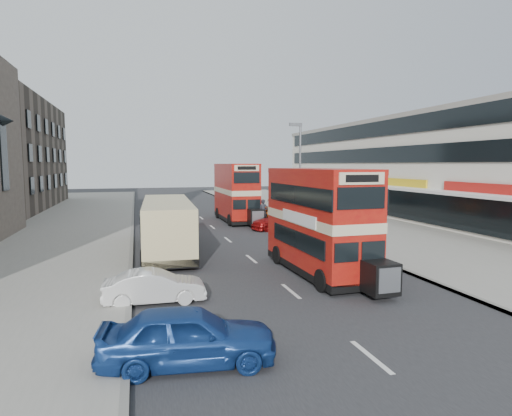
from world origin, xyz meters
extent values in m
plane|color=#28282B|center=(0.00, 0.00, 0.00)|extent=(160.00, 160.00, 0.00)
cube|color=#28282B|center=(0.00, 20.00, 0.01)|extent=(12.00, 90.00, 0.01)
cube|color=gray|center=(12.00, 20.00, 0.07)|extent=(12.00, 90.00, 0.15)
cube|color=gray|center=(-12.00, 20.00, 0.07)|extent=(12.00, 90.00, 0.15)
cube|color=gray|center=(-6.10, 20.00, 0.07)|extent=(0.20, 90.00, 0.16)
cube|color=gray|center=(6.10, 20.00, 0.07)|extent=(0.20, 90.00, 0.16)
cube|color=beige|center=(20.00, 22.00, 4.50)|extent=(8.00, 46.00, 9.00)
cube|color=black|center=(15.95, 22.00, 1.60)|extent=(0.10, 44.00, 2.40)
cube|color=gray|center=(20.00, 22.00, 9.10)|extent=(8.20, 46.20, 0.40)
cube|color=white|center=(15.10, 22.00, 3.00)|extent=(1.80, 44.00, 0.20)
cylinder|color=slate|center=(6.60, 18.00, 4.00)|extent=(0.16, 0.16, 8.00)
cube|color=slate|center=(6.20, 18.00, 8.00)|extent=(1.00, 0.20, 0.25)
cube|color=black|center=(2.14, 4.34, 0.32)|extent=(2.50, 7.33, 0.32)
cube|color=#990E0D|center=(2.14, 4.34, 1.41)|extent=(2.48, 7.33, 2.00)
cube|color=beige|center=(2.14, 4.34, 2.54)|extent=(2.52, 7.37, 0.41)
cube|color=#990E0D|center=(2.14, 4.34, 3.63)|extent=(2.48, 7.33, 1.91)
cube|color=#990E0D|center=(2.14, 4.34, 4.66)|extent=(2.50, 7.35, 0.23)
cube|color=black|center=(2.83, 0.18, 0.82)|extent=(1.12, 1.12, 1.18)
cube|color=black|center=(2.62, 23.08, 0.33)|extent=(2.43, 7.63, 0.33)
cube|color=#990E0D|center=(2.62, 23.08, 1.48)|extent=(2.41, 7.63, 2.10)
cube|color=beige|center=(2.62, 23.08, 2.67)|extent=(2.45, 7.67, 0.43)
cube|color=#990E0D|center=(2.62, 23.08, 3.81)|extent=(2.41, 7.63, 2.00)
cube|color=#990E0D|center=(2.62, 23.08, 4.89)|extent=(2.43, 7.65, 0.24)
cube|color=black|center=(3.23, 18.70, 0.86)|extent=(1.15, 1.15, 1.24)
cube|color=black|center=(-4.10, 11.15, 0.41)|extent=(3.03, 10.33, 0.41)
cube|color=#D4C289|center=(-4.10, 11.15, 1.59)|extent=(3.01, 10.33, 2.66)
imported|color=navy|center=(-4.61, -3.16, 0.74)|extent=(4.54, 2.25, 1.49)
imported|color=silver|center=(-5.20, 2.00, 0.59)|extent=(3.64, 1.36, 1.19)
imported|color=#9C0F0F|center=(4.83, 17.36, 0.67)|extent=(4.81, 2.33, 1.35)
imported|color=#E05716|center=(4.53, 22.06, 0.67)|extent=(4.90, 2.37, 1.35)
imported|color=teal|center=(5.43, 32.66, 0.69)|extent=(4.07, 1.66, 1.38)
imported|color=gray|center=(8.57, 12.62, 0.92)|extent=(0.67, 0.56, 1.54)
imported|color=gray|center=(7.73, 28.89, 1.01)|extent=(1.05, 0.54, 1.72)
imported|color=gray|center=(3.76, 18.43, 0.47)|extent=(0.73, 1.81, 0.93)
imported|color=#22232A|center=(3.76, 18.43, 1.30)|extent=(0.72, 0.50, 1.90)
camera|label=1|loc=(-5.75, -13.52, 4.97)|focal=30.27mm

